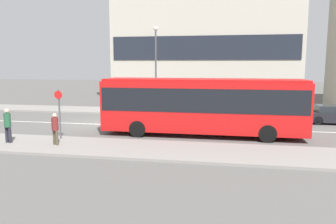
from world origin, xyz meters
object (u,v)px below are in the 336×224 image
Objects in this scene: parked_car_0 at (265,112)px; pedestrian_down_pavement at (55,127)px; city_bus at (202,103)px; pedestrian_near_stop at (8,123)px; street_lamp at (156,61)px; bus_stop_sign at (59,110)px.

pedestrian_down_pavement is at bearing -138.94° from parked_car_0.
city_bus reaches higher than pedestrian_near_stop.
parked_car_0 is at bearing -11.22° from street_lamp.
pedestrian_near_stop is at bearing -151.59° from city_bus.
street_lamp is (-4.40, 7.34, 2.50)m from city_bus.
bus_stop_sign is 0.38× the size of street_lamp.
city_bus is at bearing 26.53° from pedestrian_near_stop.
city_bus is 7.14m from parked_car_0.
street_lamp is (5.28, 11.52, 3.27)m from pedestrian_near_stop.
pedestrian_down_pavement is (-7.04, -4.14, -0.88)m from city_bus.
pedestrian_near_stop is 13.08m from street_lamp.
pedestrian_near_stop is at bearing 26.67° from pedestrian_down_pavement.
city_bus is at bearing -59.07° from street_lamp.
city_bus is 8.92m from street_lamp.
pedestrian_near_stop is 0.25× the size of street_lamp.
bus_stop_sign reaches higher than parked_car_0.
city_bus is 6.54× the size of pedestrian_near_stop.
city_bus is 8.21m from pedestrian_down_pavement.
parked_car_0 is at bearing 36.07° from bus_stop_sign.
bus_stop_sign is (-0.44, 1.28, 0.66)m from pedestrian_down_pavement.
pedestrian_near_stop is 1.11× the size of pedestrian_down_pavement.
city_bus is at bearing 20.92° from bus_stop_sign.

